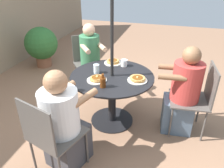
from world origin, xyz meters
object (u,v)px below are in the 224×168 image
patio_table (112,88)px  diner_south (91,62)px  diner_north (64,125)px  pancake_plate_b (113,62)px  patio_chair_south (88,59)px  potted_shrub (41,45)px  patio_chair_north (50,134)px  diner_east (182,95)px  drinking_glass_a (96,69)px  pancake_plate_c (97,79)px  patio_chair_east (197,96)px  syrup_bottle (103,82)px  pancake_plate_a (138,79)px  coffee_cup (124,63)px

patio_table → diner_south: size_ratio=0.92×
diner_north → pancake_plate_b: diner_north is taller
patio_chair_south → patio_table: bearing=90.0°
pancake_plate_b → potted_shrub: bearing=60.9°
patio_chair_south → diner_south: diner_south is taller
patio_chair_north → diner_east: 1.65m
potted_shrub → diner_south: bearing=-117.5°
patio_chair_north → drinking_glass_a: 1.08m
diner_south → pancake_plate_c: 1.00m
patio_table → patio_chair_east: patio_chair_east is taller
patio_chair_east → patio_chair_south: 1.91m
pancake_plate_c → potted_shrub: bearing=48.7°
diner_east → syrup_bottle: diner_east is taller
diner_north → drinking_glass_a: bearing=104.1°
diner_north → potted_shrub: diner_north is taller
pancake_plate_a → coffee_cup: size_ratio=2.60×
pancake_plate_a → pancake_plate_c: pancake_plate_c is taller
potted_shrub → patio_chair_east: bearing=-113.5°
pancake_plate_c → syrup_bottle: bearing=-136.5°
patio_chair_east → diner_south: bearing=64.7°
patio_chair_south → coffee_cup: 0.94m
patio_chair_north → diner_south: size_ratio=0.79×
pancake_plate_c → diner_south: bearing=26.0°
diner_south → potted_shrub: 1.59m
coffee_cup → potted_shrub: (1.10, 2.06, -0.28)m
patio_chair_east → patio_table: bearing=90.0°
pancake_plate_a → potted_shrub: size_ratio=0.29×
drinking_glass_a → coffee_cup: bearing=-42.9°
patio_table → coffee_cup: size_ratio=11.51×
patio_chair_east → drinking_glass_a: bearing=88.2°
pancake_plate_a → potted_shrub: bearing=57.5°
syrup_bottle → coffee_cup: (0.65, -0.09, -0.02)m
diner_north → pancake_plate_c: bearing=96.6°
pancake_plate_a → drinking_glass_a: drinking_glass_a is taller
patio_chair_east → patio_chair_south: size_ratio=1.00×
patio_chair_north → pancake_plate_b: (1.41, -0.22, 0.20)m
patio_chair_south → coffee_cup: size_ratio=9.93×
patio_table → drinking_glass_a: size_ratio=9.29×
pancake_plate_a → syrup_bottle: 0.45m
diner_north → diner_east: size_ratio=0.98×
patio_table → pancake_plate_c: bearing=143.5°
diner_east → coffee_cup: (0.25, 0.82, 0.23)m
drinking_glass_a → potted_shrub: (1.41, 1.76, -0.29)m
syrup_bottle → drinking_glass_a: (0.34, 0.20, -0.01)m
diner_south → drinking_glass_a: (-0.68, -0.35, 0.23)m
patio_chair_north → pancake_plate_c: bearing=95.2°
pancake_plate_b → syrup_bottle: syrup_bottle is taller
diner_south → pancake_plate_c: size_ratio=4.82×
patio_chair_south → diner_south: 0.18m
patio_chair_east → pancake_plate_a: 0.78m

